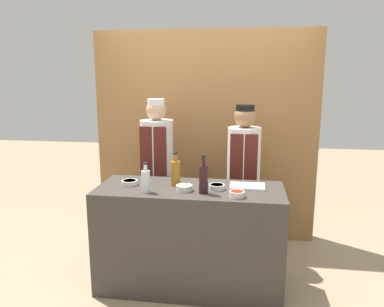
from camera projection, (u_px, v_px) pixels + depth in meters
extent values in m
plane|color=tan|center=(190.00, 284.00, 3.47)|extent=(14.00, 14.00, 0.00)
cube|color=olive|center=(205.00, 136.00, 4.38)|extent=(2.55, 0.18, 2.40)
cube|color=#3D3833|center=(190.00, 237.00, 3.37)|extent=(1.64, 0.65, 0.94)
cylinder|color=silver|center=(184.00, 188.00, 3.19)|extent=(0.14, 0.14, 0.05)
cylinder|color=silver|center=(184.00, 186.00, 3.19)|extent=(0.11, 0.11, 0.01)
cylinder|color=silver|center=(237.00, 194.00, 3.02)|extent=(0.12, 0.12, 0.05)
cylinder|color=red|center=(237.00, 192.00, 3.02)|extent=(0.10, 0.10, 0.01)
cylinder|color=silver|center=(130.00, 183.00, 3.36)|extent=(0.14, 0.14, 0.04)
cylinder|color=yellow|center=(130.00, 181.00, 3.36)|extent=(0.12, 0.12, 0.01)
cylinder|color=silver|center=(217.00, 187.00, 3.23)|extent=(0.14, 0.14, 0.04)
cylinder|color=green|center=(217.00, 185.00, 3.22)|extent=(0.11, 0.11, 0.01)
cube|color=white|center=(247.00, 186.00, 3.28)|extent=(0.30, 0.20, 0.02)
cylinder|color=silver|center=(146.00, 182.00, 3.14)|extent=(0.07, 0.07, 0.18)
cylinder|color=silver|center=(145.00, 168.00, 3.11)|extent=(0.03, 0.03, 0.06)
cylinder|color=black|center=(145.00, 163.00, 3.11)|extent=(0.03, 0.03, 0.02)
cylinder|color=black|center=(204.00, 179.00, 3.10)|extent=(0.08, 0.08, 0.24)
cylinder|color=black|center=(204.00, 161.00, 3.07)|extent=(0.03, 0.03, 0.07)
cylinder|color=black|center=(204.00, 156.00, 3.06)|extent=(0.04, 0.04, 0.02)
cylinder|color=#9E661E|center=(176.00, 173.00, 3.33)|extent=(0.09, 0.09, 0.22)
cylinder|color=#9E661E|center=(175.00, 158.00, 3.30)|extent=(0.03, 0.03, 0.07)
cylinder|color=black|center=(175.00, 153.00, 3.29)|extent=(0.04, 0.04, 0.02)
cylinder|color=#28282D|center=(158.00, 211.00, 4.11)|extent=(0.25, 0.25, 0.87)
cylinder|color=silver|center=(157.00, 147.00, 3.97)|extent=(0.35, 0.35, 0.58)
cube|color=#561E19|center=(153.00, 152.00, 3.81)|extent=(0.28, 0.02, 0.53)
sphere|color=tan|center=(156.00, 110.00, 3.89)|extent=(0.21, 0.21, 0.21)
cylinder|color=white|center=(156.00, 102.00, 3.87)|extent=(0.18, 0.18, 0.07)
cylinder|color=#28282D|center=(242.00, 217.00, 3.99)|extent=(0.24, 0.24, 0.85)
cylinder|color=white|center=(244.00, 153.00, 3.85)|extent=(0.34, 0.34, 0.54)
cube|color=#561E19|center=(244.00, 159.00, 3.69)|extent=(0.27, 0.02, 0.49)
sphere|color=#9E704C|center=(245.00, 117.00, 3.77)|extent=(0.22, 0.22, 0.22)
cylinder|color=black|center=(245.00, 108.00, 3.75)|extent=(0.19, 0.19, 0.08)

